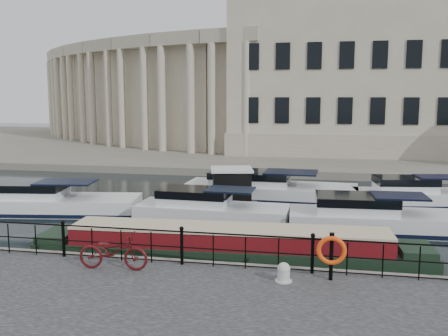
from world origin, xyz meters
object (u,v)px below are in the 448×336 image
(bicycle, at_px, (113,251))
(life_ring_post, at_px, (331,251))
(narrowboat, at_px, (228,250))
(mooring_bollard, at_px, (284,273))
(harbour_hut, at_px, (232,190))

(bicycle, height_order, life_ring_post, life_ring_post)
(narrowboat, bearing_deg, life_ring_post, -41.93)
(bicycle, relative_size, mooring_bollard, 3.86)
(bicycle, relative_size, narrowboat, 0.15)
(bicycle, distance_m, harbour_hut, 11.23)
(life_ring_post, height_order, harbour_hut, harbour_hut)
(bicycle, distance_m, narrowboat, 4.37)
(bicycle, xyz_separation_m, life_ring_post, (6.45, 0.31, 0.30))
(bicycle, relative_size, harbour_hut, 0.65)
(bicycle, distance_m, mooring_bollard, 5.14)
(bicycle, height_order, narrowboat, bicycle)
(bicycle, height_order, mooring_bollard, bicycle)
(harbour_hut, bearing_deg, life_ring_post, -79.22)
(mooring_bollard, bearing_deg, narrowboat, 124.77)
(bicycle, height_order, harbour_hut, harbour_hut)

